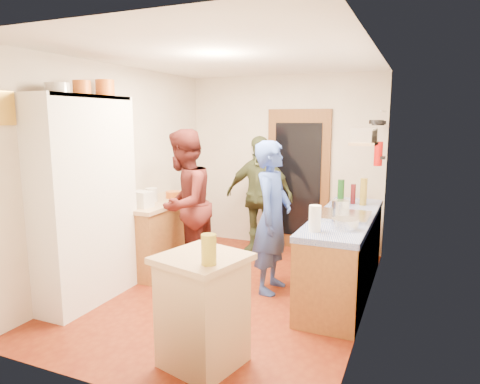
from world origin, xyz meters
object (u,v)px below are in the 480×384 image
Objects in this scene: right_counter_base at (343,256)px; hutch_body at (86,201)px; island_base at (203,313)px; person_hob at (274,218)px; person_back at (260,196)px; person_left at (188,204)px.

hutch_body is at bearing -152.53° from right_counter_base.
island_base is (1.72, -0.63, -0.67)m from hutch_body.
right_counter_base is at bearing -67.57° from person_hob.
person_back is at bearing 145.71° from right_counter_base.
person_left is (0.64, 1.04, -0.18)m from hutch_body.
person_hob is at bearing 81.48° from person_left.
person_left reaches higher than person_hob.
person_back is at bearing 151.15° from person_left.
person_hob is at bearing -61.93° from person_back.
person_back reaches higher than right_counter_base.
right_counter_base is 1.28× the size of person_back.
hutch_body is 1.28× the size of person_hob.
person_left is at bearing 122.96° from island_base.
person_hob is at bearing -157.78° from right_counter_base.
hutch_body is 1.28× the size of person_back.
person_hob reaches higher than island_base.
person_back is at bearing 63.13° from hutch_body.
island_base is at bearing 26.55° from person_left.
person_left is at bearing 58.46° from hutch_body.
island_base is 1.69m from person_hob.
person_left is (-1.08, 1.67, 0.49)m from island_base.
person_left is at bearing -111.77° from person_back.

